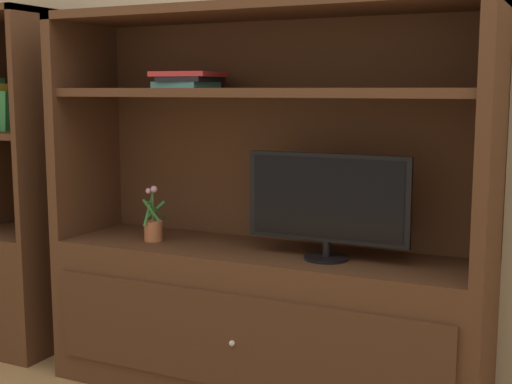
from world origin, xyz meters
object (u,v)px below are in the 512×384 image
(media_console, at_px, (262,279))
(magazine_stack, at_px, (189,79))
(tv_monitor, at_px, (327,202))
(bookshelf_tall, at_px, (18,241))
(potted_plant, at_px, (153,227))

(media_console, relative_size, magazine_stack, 5.99)
(tv_monitor, distance_m, magazine_stack, 0.80)
(tv_monitor, xyz_separation_m, magazine_stack, (-0.64, 0.03, 0.47))
(bookshelf_tall, bearing_deg, media_console, -0.12)
(media_console, relative_size, tv_monitor, 2.81)
(tv_monitor, xyz_separation_m, potted_plant, (-0.81, -0.01, -0.17))
(tv_monitor, height_order, bookshelf_tall, bookshelf_tall)
(potted_plant, distance_m, bookshelf_tall, 0.87)
(tv_monitor, xyz_separation_m, bookshelf_tall, (-1.66, 0.05, -0.32))
(media_console, distance_m, potted_plant, 0.54)
(potted_plant, bearing_deg, bookshelf_tall, 176.10)
(media_console, relative_size, bookshelf_tall, 1.11)
(tv_monitor, height_order, potted_plant, tv_monitor)
(media_console, distance_m, tv_monitor, 0.47)
(tv_monitor, bearing_deg, bookshelf_tall, 178.29)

